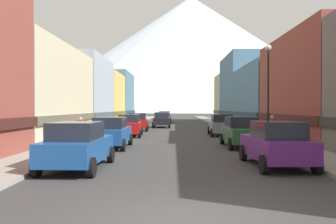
{
  "coord_description": "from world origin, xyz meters",
  "views": [
    {
      "loc": [
        -0.21,
        -7.29,
        2.3
      ],
      "look_at": [
        -0.97,
        43.43,
        1.72
      ],
      "focal_mm": 38.79,
      "sensor_mm": 36.0,
      "label": 1
    }
  ],
  "objects_px": {
    "car_left_3": "(138,122)",
    "car_driving_1": "(162,120)",
    "car_right_0": "(276,144)",
    "pedestrian_0": "(81,130)",
    "car_driving_0": "(165,117)",
    "car_right_1": "(242,132)",
    "streetlamp_right": "(268,79)",
    "pedestrian_1": "(272,129)",
    "car_left_1": "(111,132)",
    "car_left_2": "(129,125)",
    "car_left_0": "(77,145)",
    "car_right_2": "(222,125)"
  },
  "relations": [
    {
      "from": "car_left_3",
      "to": "car_driving_1",
      "type": "distance_m",
      "value": 6.62
    },
    {
      "from": "car_right_0",
      "to": "pedestrian_0",
      "type": "bearing_deg",
      "value": 137.35
    },
    {
      "from": "car_left_3",
      "to": "car_driving_0",
      "type": "height_order",
      "value": "same"
    },
    {
      "from": "car_right_1",
      "to": "streetlamp_right",
      "type": "bearing_deg",
      "value": 0.68
    },
    {
      "from": "car_left_3",
      "to": "pedestrian_1",
      "type": "bearing_deg",
      "value": -51.61
    },
    {
      "from": "car_left_1",
      "to": "car_right_0",
      "type": "bearing_deg",
      "value": -40.48
    },
    {
      "from": "car_left_1",
      "to": "car_right_1",
      "type": "height_order",
      "value": "same"
    },
    {
      "from": "car_left_1",
      "to": "car_left_2",
      "type": "relative_size",
      "value": 0.98
    },
    {
      "from": "car_right_0",
      "to": "car_driving_0",
      "type": "xyz_separation_m",
      "value": [
        -5.4,
        42.03,
        0.0
      ]
    },
    {
      "from": "car_driving_0",
      "to": "car_driving_1",
      "type": "bearing_deg",
      "value": -90.0
    },
    {
      "from": "car_left_2",
      "to": "car_driving_0",
      "type": "xyz_separation_m",
      "value": [
        2.2,
        26.97,
        0.0
      ]
    },
    {
      "from": "car_driving_1",
      "to": "pedestrian_0",
      "type": "height_order",
      "value": "car_driving_1"
    },
    {
      "from": "car_left_2",
      "to": "streetlamp_right",
      "type": "height_order",
      "value": "streetlamp_right"
    },
    {
      "from": "car_left_0",
      "to": "car_right_0",
      "type": "xyz_separation_m",
      "value": [
        7.6,
        0.71,
        0.0
      ]
    },
    {
      "from": "car_right_0",
      "to": "streetlamp_right",
      "type": "bearing_deg",
      "value": 77.83
    },
    {
      "from": "car_left_1",
      "to": "pedestrian_1",
      "type": "xyz_separation_m",
      "value": [
        10.05,
        3.12,
        0.02
      ]
    },
    {
      "from": "car_left_2",
      "to": "car_right_0",
      "type": "height_order",
      "value": "same"
    },
    {
      "from": "car_driving_0",
      "to": "car_driving_1",
      "type": "relative_size",
      "value": 1.0
    },
    {
      "from": "car_left_2",
      "to": "car_right_0",
      "type": "xyz_separation_m",
      "value": [
        7.6,
        -15.05,
        0.0
      ]
    },
    {
      "from": "car_right_1",
      "to": "pedestrian_1",
      "type": "relative_size",
      "value": 2.65
    },
    {
      "from": "car_right_0",
      "to": "car_right_1",
      "type": "bearing_deg",
      "value": 90.02
    },
    {
      "from": "car_driving_0",
      "to": "pedestrian_0",
      "type": "bearing_deg",
      "value": -98.08
    },
    {
      "from": "car_left_2",
      "to": "car_left_3",
      "type": "xyz_separation_m",
      "value": [
        0.01,
        7.23,
        0.0
      ]
    },
    {
      "from": "car_right_0",
      "to": "car_driving_1",
      "type": "height_order",
      "value": "same"
    },
    {
      "from": "car_right_0",
      "to": "car_driving_0",
      "type": "distance_m",
      "value": 42.37
    },
    {
      "from": "car_driving_0",
      "to": "streetlamp_right",
      "type": "height_order",
      "value": "streetlamp_right"
    },
    {
      "from": "pedestrian_0",
      "to": "car_left_3",
      "type": "bearing_deg",
      "value": 79.34
    },
    {
      "from": "car_left_0",
      "to": "pedestrian_0",
      "type": "bearing_deg",
      "value": 103.8
    },
    {
      "from": "car_left_2",
      "to": "car_driving_1",
      "type": "height_order",
      "value": "same"
    },
    {
      "from": "car_left_1",
      "to": "car_left_3",
      "type": "xyz_separation_m",
      "value": [
        0.0,
        15.8,
        0.0
      ]
    },
    {
      "from": "car_right_2",
      "to": "pedestrian_1",
      "type": "bearing_deg",
      "value": -68.97
    },
    {
      "from": "car_right_1",
      "to": "car_driving_0",
      "type": "xyz_separation_m",
      "value": [
        -5.4,
        34.86,
        0.0
      ]
    },
    {
      "from": "car_left_0",
      "to": "pedestrian_0",
      "type": "relative_size",
      "value": 2.88
    },
    {
      "from": "car_left_0",
      "to": "car_right_1",
      "type": "bearing_deg",
      "value": 46.02
    },
    {
      "from": "car_driving_1",
      "to": "car_left_1",
      "type": "bearing_deg",
      "value": -95.7
    },
    {
      "from": "car_left_0",
      "to": "car_right_0",
      "type": "distance_m",
      "value": 7.64
    },
    {
      "from": "car_right_1",
      "to": "car_driving_0",
      "type": "height_order",
      "value": "same"
    },
    {
      "from": "pedestrian_1",
      "to": "car_driving_0",
      "type": "bearing_deg",
      "value": 103.61
    },
    {
      "from": "car_left_3",
      "to": "car_driving_1",
      "type": "height_order",
      "value": "same"
    },
    {
      "from": "pedestrian_0",
      "to": "car_driving_0",
      "type": "bearing_deg",
      "value": 81.92
    },
    {
      "from": "car_right_2",
      "to": "pedestrian_0",
      "type": "bearing_deg",
      "value": -146.23
    },
    {
      "from": "car_left_0",
      "to": "car_right_2",
      "type": "relative_size",
      "value": 1.0
    },
    {
      "from": "car_left_0",
      "to": "car_driving_1",
      "type": "distance_m",
      "value": 29.32
    },
    {
      "from": "car_left_2",
      "to": "streetlamp_right",
      "type": "distance_m",
      "value": 12.46
    },
    {
      "from": "pedestrian_1",
      "to": "streetlamp_right",
      "type": "distance_m",
      "value": 4.01
    },
    {
      "from": "car_driving_1",
      "to": "pedestrian_1",
      "type": "distance_m",
      "value": 20.49
    },
    {
      "from": "car_right_0",
      "to": "car_driving_1",
      "type": "xyz_separation_m",
      "value": [
        -5.4,
        28.53,
        0.0
      ]
    },
    {
      "from": "car_left_3",
      "to": "car_right_0",
      "type": "bearing_deg",
      "value": -71.17
    },
    {
      "from": "car_left_2",
      "to": "car_left_3",
      "type": "height_order",
      "value": "same"
    },
    {
      "from": "car_left_0",
      "to": "car_right_2",
      "type": "bearing_deg",
      "value": 65.52
    }
  ]
}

